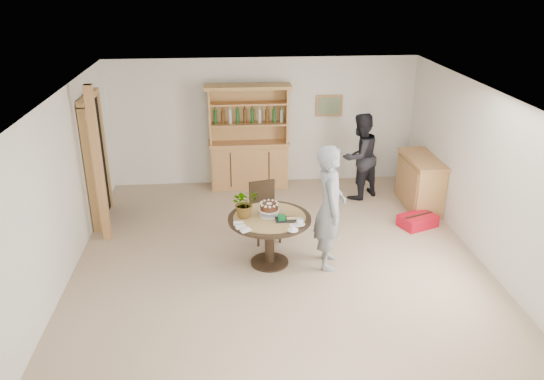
{
  "coord_description": "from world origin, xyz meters",
  "views": [
    {
      "loc": [
        -0.71,
        -6.63,
        4.05
      ],
      "look_at": [
        -0.09,
        0.49,
        1.05
      ],
      "focal_mm": 35.0,
      "sensor_mm": 36.0,
      "label": 1
    }
  ],
  "objects": [
    {
      "name": "dining_chair",
      "position": [
        -0.17,
        1.02,
        0.54
      ],
      "size": [
        0.51,
        0.51,
        0.95
      ],
      "rotation": [
        0.0,
        0.0,
        0.23
      ],
      "color": "black",
      "rests_on": "ground"
    },
    {
      "name": "adult_person",
      "position": [
        1.73,
        2.51,
        0.82
      ],
      "size": [
        1.0,
        0.95,
        1.63
      ],
      "primitive_type": "imported",
      "rotation": [
        0.0,
        0.0,
        3.7
      ],
      "color": "black",
      "rests_on": "ground"
    },
    {
      "name": "coffee_cup_b",
      "position": [
        0.13,
        -0.26,
        0.79
      ],
      "size": [
        0.15,
        0.15,
        0.08
      ],
      "color": "white",
      "rests_on": "dining_table"
    },
    {
      "name": "dining_table",
      "position": [
        -0.15,
        0.19,
        0.6
      ],
      "size": [
        1.2,
        1.2,
        0.76
      ],
      "color": "black",
      "rests_on": "ground"
    },
    {
      "name": "gift_tray",
      "position": [
        0.07,
        0.07,
        0.79
      ],
      "size": [
        0.3,
        0.2,
        0.08
      ],
      "color": "black",
      "rests_on": "dining_table"
    },
    {
      "name": "hutch",
      "position": [
        -0.3,
        3.24,
        0.69
      ],
      "size": [
        1.62,
        0.54,
        2.04
      ],
      "color": "tan",
      "rests_on": "ground"
    },
    {
      "name": "flower_vase",
      "position": [
        -0.5,
        0.24,
        0.97
      ],
      "size": [
        0.47,
        0.44,
        0.42
      ],
      "primitive_type": "imported",
      "rotation": [
        0.0,
        0.0,
        0.35
      ],
      "color": "#3F7233",
      "rests_on": "dining_table"
    },
    {
      "name": "sideboard",
      "position": [
        2.74,
        2.0,
        0.47
      ],
      "size": [
        0.54,
        1.26,
        0.94
      ],
      "color": "tan",
      "rests_on": "ground"
    },
    {
      "name": "teen_boy",
      "position": [
        0.7,
        0.09,
        0.92
      ],
      "size": [
        0.52,
        0.72,
        1.84
      ],
      "primitive_type": "imported",
      "rotation": [
        0.0,
        0.0,
        1.45
      ],
      "color": "gray",
      "rests_on": "ground"
    },
    {
      "name": "coffee_cup_a",
      "position": [
        0.25,
        -0.09,
        0.8
      ],
      "size": [
        0.15,
        0.15,
        0.09
      ],
      "color": "white",
      "rests_on": "dining_table"
    },
    {
      "name": "pine_post",
      "position": [
        -2.7,
        1.2,
        1.25
      ],
      "size": [
        0.12,
        0.12,
        2.5
      ],
      "primitive_type": "cube",
      "color": "tan",
      "rests_on": "ground"
    },
    {
      "name": "room_shell",
      "position": [
        0.0,
        0.01,
        1.74
      ],
      "size": [
        6.04,
        7.04,
        2.52
      ],
      "color": "white",
      "rests_on": "ground"
    },
    {
      "name": "doorway",
      "position": [
        -2.93,
        2.0,
        1.11
      ],
      "size": [
        0.13,
        1.1,
        2.18
      ],
      "color": "black",
      "rests_on": "ground"
    },
    {
      "name": "ground",
      "position": [
        0.0,
        0.0,
        0.0
      ],
      "size": [
        7.0,
        7.0,
        0.0
      ],
      "primitive_type": "plane",
      "color": "tan",
      "rests_on": "ground"
    },
    {
      "name": "birthday_cake",
      "position": [
        -0.15,
        0.24,
        0.88
      ],
      "size": [
        0.3,
        0.3,
        0.2
      ],
      "color": "white",
      "rests_on": "dining_table"
    },
    {
      "name": "napkins",
      "position": [
        -0.56,
        -0.12,
        0.77
      ],
      "size": [
        0.24,
        0.33,
        0.03
      ],
      "color": "white",
      "rests_on": "dining_table"
    },
    {
      "name": "red_suitcase",
      "position": [
        2.45,
        1.19,
        0.1
      ],
      "size": [
        0.71,
        0.6,
        0.21
      ],
      "rotation": [
        0.0,
        0.0,
        0.39
      ],
      "color": "red",
      "rests_on": "ground"
    }
  ]
}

